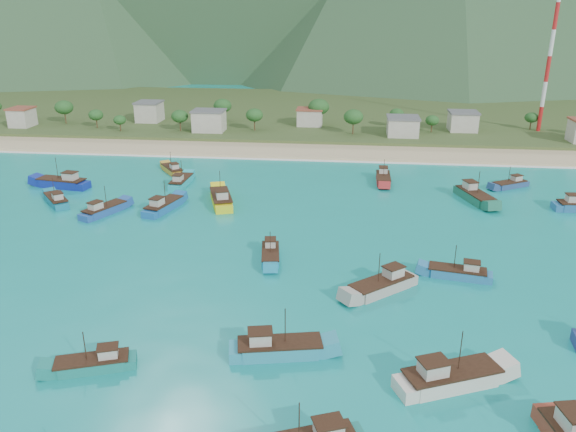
# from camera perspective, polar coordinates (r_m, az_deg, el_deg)

# --- Properties ---
(ground) EXTENTS (600.00, 600.00, 0.00)m
(ground) POSITION_cam_1_polar(r_m,az_deg,el_deg) (87.28, -1.80, -5.95)
(ground) COLOR #0C877E
(ground) RESTS_ON ground
(beach) EXTENTS (400.00, 18.00, 1.20)m
(beach) POSITION_cam_1_polar(r_m,az_deg,el_deg) (161.49, 2.12, 6.56)
(beach) COLOR beige
(beach) RESTS_ON ground
(land) EXTENTS (400.00, 110.00, 2.40)m
(land) POSITION_cam_1_polar(r_m,az_deg,el_deg) (221.08, 3.33, 10.33)
(land) COLOR #385123
(land) RESTS_ON ground
(surf_line) EXTENTS (400.00, 2.50, 0.08)m
(surf_line) POSITION_cam_1_polar(r_m,az_deg,el_deg) (152.32, 1.85, 5.70)
(surf_line) COLOR white
(surf_line) RESTS_ON ground
(village) EXTENTS (218.00, 24.82, 6.31)m
(village) POSITION_cam_1_polar(r_m,az_deg,el_deg) (182.93, 7.98, 9.46)
(village) COLOR beige
(village) RESTS_ON ground
(vegetation) EXTENTS (272.41, 25.88, 9.12)m
(vegetation) POSITION_cam_1_polar(r_m,az_deg,el_deg) (184.44, 1.16, 9.98)
(vegetation) COLOR #235623
(vegetation) RESTS_ON ground
(radio_tower) EXTENTS (1.20, 1.20, 46.24)m
(radio_tower) POSITION_cam_1_polar(r_m,az_deg,el_deg) (195.36, 25.06, 14.51)
(radio_tower) COLOR red
(radio_tower) RESTS_ON ground
(boat_0) EXTENTS (12.47, 7.97, 7.11)m
(boat_0) POSITION_cam_1_polar(r_m,az_deg,el_deg) (65.90, 16.10, -15.60)
(boat_0) COLOR silver
(boat_0) RESTS_ON ground
(boat_3) EXTENTS (3.17, 10.38, 6.11)m
(boat_3) POSITION_cam_1_polar(r_m,az_deg,el_deg) (134.60, 9.65, 3.74)
(boat_3) COLOR red
(boat_3) RESTS_ON ground
(boat_5) EXTENTS (9.54, 5.57, 5.41)m
(boat_5) POSITION_cam_1_polar(r_m,az_deg,el_deg) (69.72, -19.09, -14.08)
(boat_5) COLOR #167D73
(boat_5) RESTS_ON ground
(boat_9) EXTENTS (9.98, 4.57, 5.68)m
(boat_9) POSITION_cam_1_polar(r_m,az_deg,el_deg) (89.88, 16.93, -5.62)
(boat_9) COLOR teal
(boat_9) RESTS_ON ground
(boat_13) EXTENTS (10.69, 9.93, 6.67)m
(boat_13) POSITION_cam_1_polar(r_m,az_deg,el_deg) (83.14, 9.56, -7.04)
(boat_13) COLOR #A7A096
(boat_13) RESTS_ON ground
(boat_14) EXTENTS (3.38, 10.37, 6.07)m
(boat_14) POSITION_cam_1_polar(r_m,az_deg,el_deg) (132.57, -10.79, 3.40)
(boat_14) COLOR #1AA4B1
(boat_14) RESTS_ON ground
(boat_16) EXTENTS (6.02, 11.45, 6.49)m
(boat_16) POSITION_cam_1_polar(r_m,az_deg,el_deg) (116.62, -12.53, 0.94)
(boat_16) COLOR #175DA4
(boat_16) RESTS_ON ground
(boat_17) EXTENTS (7.22, 12.64, 7.17)m
(boat_17) POSITION_cam_1_polar(r_m,az_deg,el_deg) (125.97, 18.41, 1.88)
(boat_17) COLOR #1E6850
(boat_17) RESTS_ON ground
(boat_19) EXTENTS (8.71, 9.40, 5.86)m
(boat_19) POSITION_cam_1_polar(r_m,az_deg,el_deg) (127.31, -22.47, 1.44)
(boat_19) COLOR #11748D
(boat_19) RESTS_ON ground
(boat_20) EXTENTS (7.12, 10.65, 6.10)m
(boat_20) POSITION_cam_1_polar(r_m,az_deg,el_deg) (117.70, -18.19, 0.52)
(boat_20) COLOR #1F4D99
(boat_20) RESTS_ON ground
(boat_21) EXTENTS (7.85, 9.30, 5.60)m
(boat_21) POSITION_cam_1_polar(r_m,az_deg,el_deg) (143.14, -11.66, 4.57)
(boat_21) COLOR gold
(boat_21) RESTS_ON ground
(boat_24) EXTENTS (12.85, 5.66, 7.34)m
(boat_24) POSITION_cam_1_polar(r_m,az_deg,el_deg) (138.53, -21.92, 3.10)
(boat_24) COLOR navy
(boat_24) RESTS_ON ground
(boat_25) EXTENTS (7.44, 12.97, 7.36)m
(boat_25) POSITION_cam_1_polar(r_m,az_deg,el_deg) (118.36, -6.80, 1.66)
(boat_25) COLOR yellow
(boat_25) RESTS_ON ground
(boat_26) EXTENTS (9.23, 7.05, 5.41)m
(boat_26) POSITION_cam_1_polar(r_m,az_deg,el_deg) (138.29, 21.64, 2.96)
(boat_26) COLOR navy
(boat_26) RESTS_ON ground
(boat_27) EXTENTS (3.96, 9.51, 5.45)m
(boat_27) POSITION_cam_1_polar(r_m,az_deg,el_deg) (92.34, -1.79, -3.99)
(boat_27) COLOR #178CB5
(boat_27) RESTS_ON ground
(boat_28) EXTENTS (11.66, 5.47, 6.64)m
(boat_28) POSITION_cam_1_polar(r_m,az_deg,el_deg) (68.26, -1.03, -13.37)
(boat_28) COLOR teal
(boat_28) RESTS_ON ground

